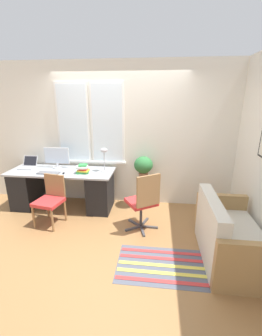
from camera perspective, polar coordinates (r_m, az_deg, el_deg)
ground_plane at (r=4.08m, az=-4.41°, el=-12.81°), size 14.00×14.00×0.00m
wall_back_with_window at (r=4.36m, az=-3.15°, el=8.28°), size 9.00×0.12×2.70m
wall_right_with_picture at (r=3.81m, az=29.42°, el=4.59°), size 0.08×9.00×2.70m
desk at (r=4.51m, az=-16.92°, el=-4.85°), size 1.95×0.71×0.74m
laptop at (r=4.80m, az=-24.64°, el=0.63°), size 0.28×0.30×0.20m
monitor at (r=4.56m, az=-18.36°, el=2.63°), size 0.49×0.19×0.39m
keyboard at (r=4.31m, az=-20.20°, el=-1.18°), size 0.40×0.15×0.02m
mouse at (r=4.19m, az=-16.77°, el=-1.25°), size 0.04×0.06×0.03m
desk_lamp at (r=4.11m, az=-6.86°, el=3.35°), size 0.16×0.16×0.44m
book_stack at (r=4.14m, az=-12.17°, el=-0.27°), size 0.24×0.20×0.16m
desk_chair_wooden at (r=4.00m, az=-19.76°, el=-7.32°), size 0.48×0.49×0.82m
office_chair_swivel at (r=3.55m, az=3.20°, el=-8.30°), size 0.58×0.58×0.98m
couch_loveseat at (r=3.35m, az=23.45°, el=-16.00°), size 0.73×1.29×0.83m
plant_stand at (r=4.30m, az=3.09°, el=-3.87°), size 0.21×0.21×0.58m
potted_plant at (r=4.18m, az=3.17°, el=0.56°), size 0.35×0.35×0.44m
floor_rug_striped at (r=3.16m, az=9.60°, el=-23.35°), size 1.32×0.72×0.01m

